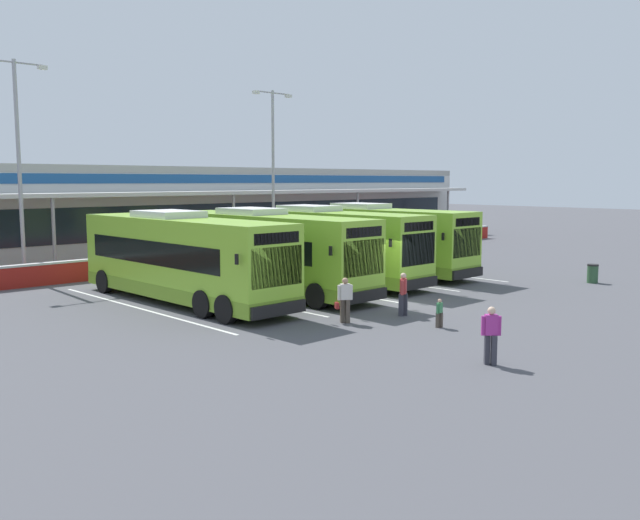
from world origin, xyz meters
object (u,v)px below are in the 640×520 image
(pedestrian_near_bin, at_px, (491,334))
(lamp_post_centre, at_px, (273,162))
(coach_bus_right_centre, at_px, (374,240))
(lamp_post_west, at_px, (19,155))
(coach_bus_left_centre, at_px, (265,253))
(coach_bus_centre, at_px, (322,246))
(pedestrian_child, at_px, (439,312))
(litter_bin, at_px, (593,274))
(pedestrian_with_handbag, at_px, (345,299))
(pedestrian_in_dark_coat, at_px, (403,293))
(coach_bus_leftmost, at_px, (182,260))

(pedestrian_near_bin, xyz_separation_m, lamp_post_centre, (13.62, 25.50, 5.42))
(coach_bus_right_centre, height_order, lamp_post_west, lamp_post_west)
(coach_bus_left_centre, bearing_deg, lamp_post_west, 119.13)
(coach_bus_centre, distance_m, pedestrian_child, 11.61)
(coach_bus_left_centre, bearing_deg, lamp_post_centre, 48.64)
(pedestrian_child, bearing_deg, lamp_post_centre, 63.61)
(coach_bus_right_centre, bearing_deg, litter_bin, -64.06)
(coach_bus_left_centre, xyz_separation_m, coach_bus_right_centre, (8.43, 0.94, 0.00))
(coach_bus_right_centre, xyz_separation_m, pedestrian_with_handbag, (-10.69, -8.13, -0.93))
(pedestrian_with_handbag, height_order, pedestrian_in_dark_coat, same)
(coach_bus_left_centre, distance_m, lamp_post_centre, 16.22)
(pedestrian_with_handbag, bearing_deg, pedestrian_near_bin, -99.13)
(coach_bus_right_centre, relative_size, lamp_post_west, 1.11)
(pedestrian_with_handbag, distance_m, lamp_post_west, 19.96)
(coach_bus_centre, distance_m, lamp_post_west, 15.91)
(coach_bus_left_centre, distance_m, pedestrian_in_dark_coat, 7.89)
(pedestrian_with_handbag, bearing_deg, coach_bus_right_centre, 37.26)
(coach_bus_centre, relative_size, coach_bus_right_centre, 1.00)
(pedestrian_child, xyz_separation_m, litter_bin, (13.82, 0.85, -0.07))
(coach_bus_centre, bearing_deg, lamp_post_centre, 61.08)
(pedestrian_with_handbag, bearing_deg, lamp_post_centre, 56.39)
(pedestrian_child, bearing_deg, litter_bin, 3.54)
(lamp_post_centre, height_order, litter_bin, lamp_post_centre)
(pedestrian_near_bin, relative_size, lamp_post_centre, 0.15)
(coach_bus_leftmost, relative_size, pedestrian_in_dark_coat, 7.51)
(pedestrian_with_handbag, height_order, lamp_post_centre, lamp_post_centre)
(pedestrian_in_dark_coat, distance_m, pedestrian_near_bin, 6.94)
(pedestrian_near_bin, relative_size, litter_bin, 1.74)
(coach_bus_left_centre, height_order, lamp_post_centre, lamp_post_centre)
(pedestrian_with_handbag, xyz_separation_m, lamp_post_west, (-4.18, 18.75, 5.43))
(pedestrian_child, relative_size, lamp_post_west, 0.09)
(coach_bus_right_centre, xyz_separation_m, lamp_post_west, (-14.88, 10.62, 4.50))
(coach_bus_leftmost, distance_m, pedestrian_with_handbag, 7.75)
(coach_bus_centre, xyz_separation_m, lamp_post_west, (-10.59, 10.99, 4.50))
(coach_bus_right_centre, xyz_separation_m, pedestrian_near_bin, (-11.75, -14.74, -0.91))
(pedestrian_child, height_order, lamp_post_west, lamp_post_west)
(coach_bus_leftmost, xyz_separation_m, pedestrian_with_handbag, (1.94, -7.45, -0.93))
(pedestrian_child, xyz_separation_m, lamp_post_centre, (10.77, 21.71, 5.75))
(coach_bus_centre, bearing_deg, coach_bus_left_centre, -172.21)
(coach_bus_leftmost, distance_m, coach_bus_right_centre, 12.65)
(coach_bus_leftmost, distance_m, pedestrian_near_bin, 14.11)
(pedestrian_child, height_order, lamp_post_centre, lamp_post_centre)
(coach_bus_left_centre, bearing_deg, litter_bin, -34.45)
(coach_bus_centre, bearing_deg, pedestrian_with_handbag, -129.55)
(pedestrian_in_dark_coat, xyz_separation_m, lamp_post_west, (-6.67, 19.40, 5.42))
(pedestrian_child, bearing_deg, coach_bus_leftmost, 109.95)
(coach_bus_left_centre, relative_size, pedestrian_near_bin, 7.51)
(coach_bus_left_centre, xyz_separation_m, lamp_post_centre, (10.30, 11.70, 4.50))
(pedestrian_in_dark_coat, xyz_separation_m, litter_bin, (13.12, -1.32, -0.41))
(pedestrian_with_handbag, height_order, litter_bin, pedestrian_with_handbag)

